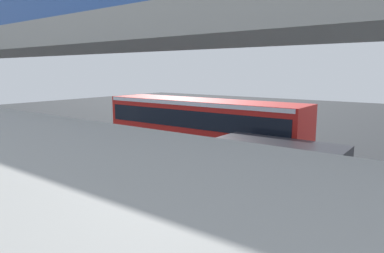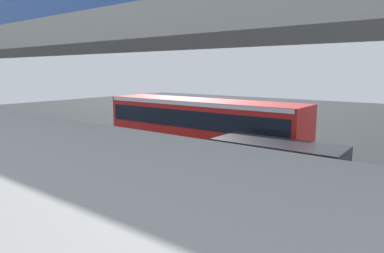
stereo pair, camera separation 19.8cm
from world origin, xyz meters
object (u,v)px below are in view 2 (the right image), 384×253
city_bus (201,123)px  traffic_sign (201,112)px  parked_van (277,165)px  pedestrian (171,126)px

city_bus → traffic_sign: 4.93m
parked_van → pedestrian: (10.35, -5.84, -0.30)m
pedestrian → traffic_sign: traffic_sign is taller
city_bus → pedestrian: city_bus is taller
traffic_sign → pedestrian: bearing=33.6°
parked_van → pedestrian: 11.89m
city_bus → traffic_sign: bearing=-54.1°
parked_van → traffic_sign: traffic_sign is taller
city_bus → traffic_sign: (2.89, -3.99, 0.01)m
city_bus → parked_van: bearing=152.2°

